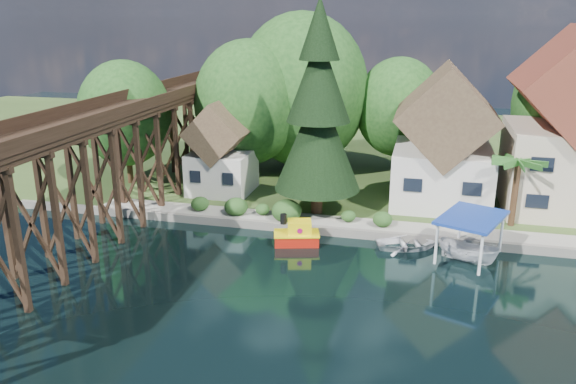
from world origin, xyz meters
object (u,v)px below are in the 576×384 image
(house_center, at_px, (568,134))
(palm_tree, at_px, (518,164))
(trestle_bridge, at_px, (107,159))
(boat_white_a, at_px, (408,242))
(house_left, at_px, (443,146))
(tugboat, at_px, (297,235))
(shed, at_px, (222,154))
(boat_canopy, at_px, (469,242))
(conifer, at_px, (318,114))

(house_center, height_order, palm_tree, house_center)
(trestle_bridge, height_order, boat_white_a, trestle_bridge)
(house_left, bearing_deg, tugboat, -133.33)
(trestle_bridge, relative_size, house_left, 4.01)
(tugboat, bearing_deg, shed, 134.80)
(boat_white_a, height_order, boat_canopy, boat_canopy)
(shed, xyz_separation_m, palm_tree, (23.00, -2.68, 1.23))
(conifer, bearing_deg, tugboat, -93.78)
(conifer, xyz_separation_m, boat_white_a, (7.04, -4.16, -7.70))
(conifer, bearing_deg, house_left, 27.90)
(house_center, relative_size, boat_canopy, 2.43)
(trestle_bridge, xyz_separation_m, shed, (5.00, 9.33, -1.52))
(trestle_bridge, xyz_separation_m, house_left, (23.00, 10.83, -0.21))
(conifer, distance_m, tugboat, 9.11)
(tugboat, relative_size, boat_canopy, 0.60)
(tugboat, bearing_deg, house_left, 46.67)
(house_center, height_order, conifer, conifer)
(conifer, distance_m, boat_canopy, 13.93)
(shed, distance_m, boat_canopy, 21.73)
(shed, distance_m, palm_tree, 23.19)
(palm_tree, relative_size, tugboat, 1.53)
(house_center, relative_size, palm_tree, 2.66)
(trestle_bridge, height_order, shed, trestle_bridge)
(boat_canopy, bearing_deg, boat_white_a, 160.55)
(house_left, bearing_deg, trestle_bridge, -154.79)
(palm_tree, distance_m, boat_white_a, 9.75)
(house_left, distance_m, boat_canopy, 11.15)
(house_center, distance_m, shed, 27.20)
(boat_white_a, bearing_deg, boat_canopy, -126.29)
(palm_tree, xyz_separation_m, boat_canopy, (-3.31, -6.16, -3.72))
(palm_tree, bearing_deg, boat_white_a, -145.87)
(palm_tree, bearing_deg, boat_canopy, -118.22)
(conifer, height_order, boat_white_a, conifer)
(house_left, xyz_separation_m, conifer, (-9.15, -4.84, 2.99))
(shed, height_order, tugboat, shed)
(boat_canopy, bearing_deg, conifer, 153.10)
(shed, distance_m, conifer, 10.39)
(trestle_bridge, distance_m, house_left, 25.42)
(trestle_bridge, bearing_deg, house_left, 25.21)
(tugboat, xyz_separation_m, boat_white_a, (7.39, 1.06, -0.24))
(palm_tree, bearing_deg, house_left, 140.11)
(shed, relative_size, tugboat, 2.30)
(shed, relative_size, boat_white_a, 1.88)
(trestle_bridge, relative_size, tugboat, 12.96)
(house_left, relative_size, boat_white_a, 2.64)
(house_left, distance_m, tugboat, 14.54)
(trestle_bridge, bearing_deg, palm_tree, 13.35)
(trestle_bridge, bearing_deg, house_center, 19.49)
(house_center, bearing_deg, trestle_bridge, -160.51)
(trestle_bridge, xyz_separation_m, boat_canopy, (24.69, 0.48, -4.01))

